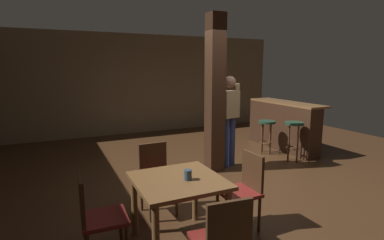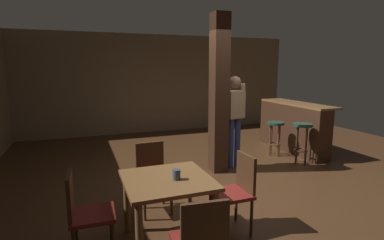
{
  "view_description": "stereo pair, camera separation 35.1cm",
  "coord_description": "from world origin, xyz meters",
  "px_view_note": "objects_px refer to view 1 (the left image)",
  "views": [
    {
      "loc": [
        -2.63,
        -3.93,
        1.88
      ],
      "look_at": [
        -0.75,
        0.07,
        1.1
      ],
      "focal_mm": 28.0,
      "sensor_mm": 36.0,
      "label": 1
    },
    {
      "loc": [
        -2.31,
        -4.07,
        1.88
      ],
      "look_at": [
        -0.75,
        0.07,
        1.1
      ],
      "focal_mm": 28.0,
      "sensor_mm": 36.0,
      "label": 2
    }
  ],
  "objects_px": {
    "chair_north": "(156,174)",
    "chair_east": "(244,187)",
    "chair_west": "(96,214)",
    "bar_counter": "(282,125)",
    "bar_stool_mid": "(267,129)",
    "standing_person": "(229,115)",
    "dining_table": "(178,190)",
    "napkin_cup": "(188,175)",
    "bar_stool_near": "(294,132)"
  },
  "relations": [
    {
      "from": "standing_person",
      "to": "bar_stool_mid",
      "type": "xyz_separation_m",
      "value": [
        1.21,
        0.39,
        -0.45
      ]
    },
    {
      "from": "dining_table",
      "to": "chair_west",
      "type": "height_order",
      "value": "chair_west"
    },
    {
      "from": "bar_counter",
      "to": "napkin_cup",
      "type": "bearing_deg",
      "value": -144.12
    },
    {
      "from": "chair_north",
      "to": "bar_counter",
      "type": "distance_m",
      "value": 4.02
    },
    {
      "from": "standing_person",
      "to": "bar_stool_mid",
      "type": "bearing_deg",
      "value": 17.7
    },
    {
      "from": "chair_west",
      "to": "bar_counter",
      "type": "xyz_separation_m",
      "value": [
        4.5,
        2.5,
        0.05
      ]
    },
    {
      "from": "chair_west",
      "to": "bar_stool_mid",
      "type": "xyz_separation_m",
      "value": [
        3.91,
        2.33,
        0.05
      ]
    },
    {
      "from": "chair_east",
      "to": "chair_north",
      "type": "bearing_deg",
      "value": 133.69
    },
    {
      "from": "bar_stool_mid",
      "to": "napkin_cup",
      "type": "bearing_deg",
      "value": -141.02
    },
    {
      "from": "chair_west",
      "to": "napkin_cup",
      "type": "height_order",
      "value": "chair_west"
    },
    {
      "from": "bar_stool_mid",
      "to": "chair_north",
      "type": "bearing_deg",
      "value": -153.15
    },
    {
      "from": "chair_east",
      "to": "napkin_cup",
      "type": "xyz_separation_m",
      "value": [
        -0.74,
        -0.05,
        0.28
      ]
    },
    {
      "from": "chair_west",
      "to": "bar_stool_near",
      "type": "bearing_deg",
      "value": 22.27
    },
    {
      "from": "chair_north",
      "to": "bar_stool_mid",
      "type": "bearing_deg",
      "value": 26.85
    },
    {
      "from": "bar_counter",
      "to": "standing_person",
      "type": "bearing_deg",
      "value": -162.86
    },
    {
      "from": "chair_north",
      "to": "bar_stool_mid",
      "type": "height_order",
      "value": "chair_north"
    },
    {
      "from": "chair_west",
      "to": "standing_person",
      "type": "bearing_deg",
      "value": 35.76
    },
    {
      "from": "bar_stool_near",
      "to": "bar_stool_mid",
      "type": "xyz_separation_m",
      "value": [
        -0.13,
        0.68,
        -0.05
      ]
    },
    {
      "from": "chair_west",
      "to": "bar_stool_near",
      "type": "distance_m",
      "value": 4.37
    },
    {
      "from": "chair_west",
      "to": "chair_east",
      "type": "distance_m",
      "value": 1.66
    },
    {
      "from": "chair_east",
      "to": "bar_counter",
      "type": "relative_size",
      "value": 0.45
    },
    {
      "from": "standing_person",
      "to": "bar_counter",
      "type": "distance_m",
      "value": 1.93
    },
    {
      "from": "dining_table",
      "to": "chair_east",
      "type": "bearing_deg",
      "value": -1.51
    },
    {
      "from": "dining_table",
      "to": "bar_stool_near",
      "type": "distance_m",
      "value": 3.61
    },
    {
      "from": "chair_east",
      "to": "napkin_cup",
      "type": "height_order",
      "value": "chair_east"
    },
    {
      "from": "napkin_cup",
      "to": "chair_north",
      "type": "bearing_deg",
      "value": 93.46
    },
    {
      "from": "bar_stool_mid",
      "to": "bar_counter",
      "type": "bearing_deg",
      "value": 16.0
    },
    {
      "from": "chair_north",
      "to": "chair_east",
      "type": "bearing_deg",
      "value": -46.31
    },
    {
      "from": "chair_north",
      "to": "bar_stool_mid",
      "type": "xyz_separation_m",
      "value": [
        3.05,
        1.54,
        0.05
      ]
    },
    {
      "from": "chair_east",
      "to": "standing_person",
      "type": "distance_m",
      "value": 2.3
    },
    {
      "from": "bar_stool_near",
      "to": "dining_table",
      "type": "bearing_deg",
      "value": -152.36
    },
    {
      "from": "dining_table",
      "to": "bar_stool_near",
      "type": "relative_size",
      "value": 1.12
    },
    {
      "from": "chair_north",
      "to": "bar_counter",
      "type": "relative_size",
      "value": 0.45
    },
    {
      "from": "dining_table",
      "to": "chair_east",
      "type": "xyz_separation_m",
      "value": [
        0.82,
        -0.02,
        -0.1
      ]
    },
    {
      "from": "dining_table",
      "to": "standing_person",
      "type": "distance_m",
      "value": 2.74
    },
    {
      "from": "dining_table",
      "to": "standing_person",
      "type": "xyz_separation_m",
      "value": [
        1.86,
        1.97,
        0.4
      ]
    },
    {
      "from": "bar_counter",
      "to": "bar_stool_mid",
      "type": "relative_size",
      "value": 2.72
    },
    {
      "from": "chair_west",
      "to": "bar_stool_mid",
      "type": "bearing_deg",
      "value": 30.8
    },
    {
      "from": "chair_north",
      "to": "chair_east",
      "type": "xyz_separation_m",
      "value": [
        0.79,
        -0.83,
        0.0
      ]
    },
    {
      "from": "chair_west",
      "to": "bar_stool_mid",
      "type": "height_order",
      "value": "chair_west"
    },
    {
      "from": "chair_east",
      "to": "bar_stool_mid",
      "type": "xyz_separation_m",
      "value": [
        2.25,
        2.37,
        0.05
      ]
    },
    {
      "from": "chair_west",
      "to": "standing_person",
      "type": "height_order",
      "value": "standing_person"
    },
    {
      "from": "napkin_cup",
      "to": "bar_stool_mid",
      "type": "relative_size",
      "value": 0.15
    },
    {
      "from": "napkin_cup",
      "to": "standing_person",
      "type": "distance_m",
      "value": 2.72
    },
    {
      "from": "chair_west",
      "to": "napkin_cup",
      "type": "distance_m",
      "value": 0.96
    },
    {
      "from": "chair_east",
      "to": "bar_stool_mid",
      "type": "height_order",
      "value": "chair_east"
    },
    {
      "from": "napkin_cup",
      "to": "bar_counter",
      "type": "relative_size",
      "value": 0.05
    },
    {
      "from": "chair_west",
      "to": "bar_stool_mid",
      "type": "distance_m",
      "value": 4.55
    },
    {
      "from": "chair_east",
      "to": "bar_counter",
      "type": "height_order",
      "value": "bar_counter"
    },
    {
      "from": "bar_stool_near",
      "to": "standing_person",
      "type": "bearing_deg",
      "value": 167.8
    }
  ]
}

